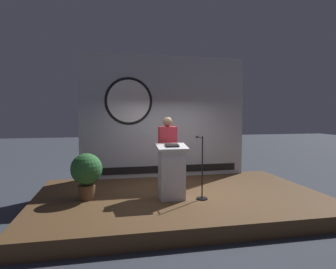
% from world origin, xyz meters
% --- Properties ---
extents(ground_plane, '(40.00, 40.00, 0.00)m').
position_xyz_m(ground_plane, '(0.00, 0.00, 0.00)').
color(ground_plane, '#383D47').
extents(stage_platform, '(6.40, 4.00, 0.30)m').
position_xyz_m(stage_platform, '(0.00, 0.00, 0.15)').
color(stage_platform, brown).
rests_on(stage_platform, ground).
extents(banner_display, '(4.74, 0.12, 3.44)m').
position_xyz_m(banner_display, '(-0.03, 1.85, 2.02)').
color(banner_display, '#B2B7C1').
rests_on(banner_display, stage_platform).
extents(podium, '(0.64, 0.50, 1.19)m').
position_xyz_m(podium, '(-0.27, -0.36, 0.88)').
color(podium, silver).
rests_on(podium, stage_platform).
extents(speaker_person, '(0.40, 0.26, 1.74)m').
position_xyz_m(speaker_person, '(-0.27, 0.12, 1.19)').
color(speaker_person, black).
rests_on(speaker_person, stage_platform).
extents(microphone_stand, '(0.24, 0.53, 1.35)m').
position_xyz_m(microphone_stand, '(0.35, -0.46, 0.77)').
color(microphone_stand, black).
rests_on(microphone_stand, stage_platform).
extents(potted_plant, '(0.66, 0.66, 0.98)m').
position_xyz_m(potted_plant, '(-2.05, -0.01, 0.89)').
color(potted_plant, brown).
rests_on(potted_plant, stage_platform).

